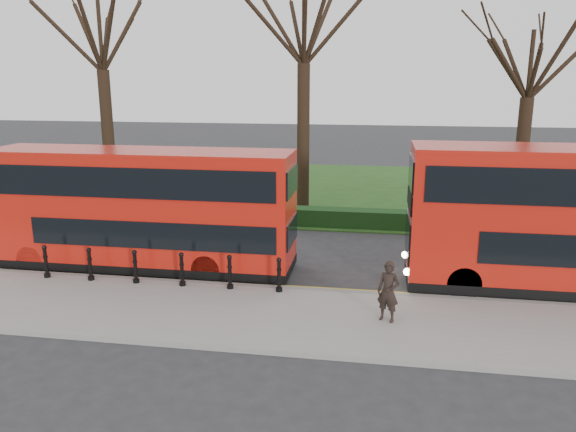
# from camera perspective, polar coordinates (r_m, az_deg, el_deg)

# --- Properties ---
(ground) EXTENTS (120.00, 120.00, 0.00)m
(ground) POSITION_cam_1_polar(r_m,az_deg,el_deg) (18.75, -8.82, -5.97)
(ground) COLOR #28282B
(ground) RESTS_ON ground
(pavement) EXTENTS (60.00, 4.00, 0.15)m
(pavement) POSITION_cam_1_polar(r_m,az_deg,el_deg) (16.10, -12.15, -9.27)
(pavement) COLOR gray
(pavement) RESTS_ON ground
(kerb) EXTENTS (60.00, 0.25, 0.16)m
(kerb) POSITION_cam_1_polar(r_m,az_deg,el_deg) (17.84, -9.82, -6.81)
(kerb) COLOR slate
(kerb) RESTS_ON ground
(grass_verge) EXTENTS (60.00, 18.00, 0.06)m
(grass_verge) POSITION_cam_1_polar(r_m,az_deg,el_deg) (32.83, -0.76, 2.90)
(grass_verge) COLOR #214517
(grass_verge) RESTS_ON ground
(hedge) EXTENTS (60.00, 0.90, 0.80)m
(hedge) POSITION_cam_1_polar(r_m,az_deg,el_deg) (24.91, -4.05, 0.15)
(hedge) COLOR black
(hedge) RESTS_ON ground
(yellow_line_outer) EXTENTS (60.00, 0.10, 0.01)m
(yellow_line_outer) POSITION_cam_1_polar(r_m,az_deg,el_deg) (18.13, -9.50, -6.69)
(yellow_line_outer) COLOR yellow
(yellow_line_outer) RESTS_ON ground
(yellow_line_inner) EXTENTS (60.00, 0.10, 0.01)m
(yellow_line_inner) POSITION_cam_1_polar(r_m,az_deg,el_deg) (18.30, -9.30, -6.47)
(yellow_line_inner) COLOR yellow
(yellow_line_inner) RESTS_ON ground
(tree_left) EXTENTS (7.76, 7.76, 12.12)m
(tree_left) POSITION_cam_1_polar(r_m,az_deg,el_deg) (30.10, -18.62, 18.01)
(tree_left) COLOR black
(tree_left) RESTS_ON ground
(tree_mid) EXTENTS (8.08, 8.08, 12.62)m
(tree_mid) POSITION_cam_1_polar(r_m,az_deg,el_deg) (27.11, 1.64, 19.99)
(tree_mid) COLOR black
(tree_mid) RESTS_ON ground
(tree_right) EXTENTS (6.34, 6.34, 9.90)m
(tree_right) POSITION_cam_1_polar(r_m,az_deg,el_deg) (27.48, 23.50, 14.63)
(tree_right) COLOR black
(tree_right) RESTS_ON ground
(bollard_row) EXTENTS (7.64, 0.15, 1.00)m
(bollard_row) POSITION_cam_1_polar(r_m,az_deg,el_deg) (17.64, -13.03, -5.22)
(bollard_row) COLOR black
(bollard_row) RESTS_ON pavement
(bus_lead) EXTENTS (10.12, 2.33, 4.02)m
(bus_lead) POSITION_cam_1_polar(r_m,az_deg,el_deg) (19.27, -14.63, 0.58)
(bus_lead) COLOR #B8180D
(bus_lead) RESTS_ON ground
(pedestrian) EXTENTS (0.69, 0.58, 1.61)m
(pedestrian) POSITION_cam_1_polar(r_m,az_deg,el_deg) (14.83, 10.15, -7.56)
(pedestrian) COLOR black
(pedestrian) RESTS_ON pavement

